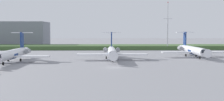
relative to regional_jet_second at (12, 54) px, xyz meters
The scene contains 7 objects.
ground_plane 34.45m from the regional_jet_second, 28.18° to the left, with size 500.00×500.00×0.00m, color gray.
grass_berm 68.45m from the regional_jet_second, 63.74° to the left, with size 320.00×20.00×1.99m, color #426033.
regional_jet_second is the anchor object (origin of this frame).
regional_jet_third 31.06m from the regional_jet_second, 12.47° to the left, with size 22.81×31.00×9.00m.
regional_jet_fourth 61.62m from the regional_jet_second, 14.73° to the left, with size 22.81×31.00×9.00m.
antenna_mast 78.28m from the regional_jet_second, 41.66° to the left, with size 4.40×0.50×23.30m.
distant_hangar 93.67m from the regional_jet_second, 111.62° to the left, with size 54.85×22.07×14.65m, color gray.
Camera 1 is at (-2.16, -74.11, 9.53)m, focal length 46.49 mm.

